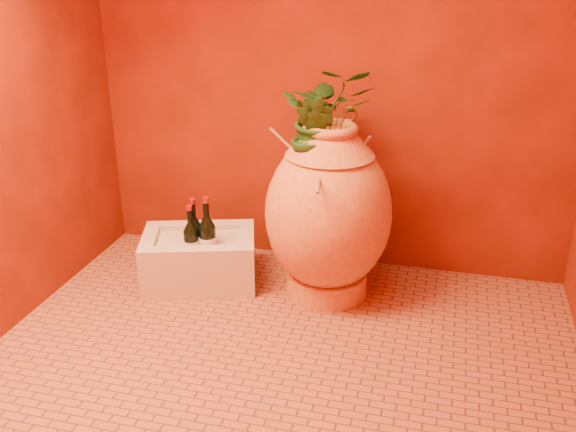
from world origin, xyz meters
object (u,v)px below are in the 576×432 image
(wall_tap, at_px, (349,123))
(stone_basin, at_px, (199,260))
(wine_bottle_b, at_px, (208,240))
(wine_bottle_c, at_px, (195,239))
(wine_bottle_a, at_px, (191,243))
(amphora, at_px, (328,213))

(wall_tap, bearing_deg, stone_basin, -152.99)
(wine_bottle_b, xyz_separation_m, wine_bottle_c, (-0.07, 0.01, -0.01))
(stone_basin, xyz_separation_m, wine_bottle_b, (0.07, -0.05, 0.14))
(wine_bottle_a, relative_size, wall_tap, 1.76)
(stone_basin, height_order, wine_bottle_b, wine_bottle_b)
(wine_bottle_b, height_order, wall_tap, wall_tap)
(amphora, bearing_deg, stone_basin, -174.90)
(wine_bottle_b, relative_size, wine_bottle_c, 1.06)
(wine_bottle_c, xyz_separation_m, wall_tap, (0.70, 0.39, 0.54))
(wine_bottle_a, distance_m, wine_bottle_b, 0.08)
(wine_bottle_a, bearing_deg, stone_basin, 85.98)
(wall_tap, bearing_deg, wine_bottle_a, -148.45)
(wine_bottle_c, bearing_deg, stone_basin, 87.54)
(amphora, relative_size, wine_bottle_a, 2.80)
(wall_tap, bearing_deg, amphora, -97.43)
(amphora, height_order, stone_basin, amphora)
(wine_bottle_a, relative_size, wine_bottle_b, 0.88)
(wine_bottle_a, distance_m, wall_tap, 0.99)
(wine_bottle_a, bearing_deg, wall_tap, 31.55)
(amphora, height_order, wine_bottle_c, amphora)
(wine_bottle_b, bearing_deg, stone_basin, 145.06)
(amphora, xyz_separation_m, wine_bottle_c, (-0.66, -0.10, -0.17))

